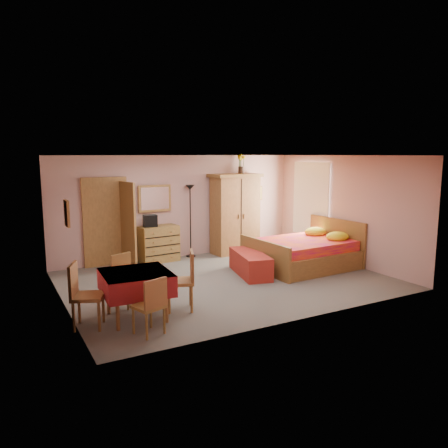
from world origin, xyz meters
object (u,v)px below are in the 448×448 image
sunflower_vase (241,164)px  dining_table (136,295)px  wall_mirror (155,198)px  floor_lamp (190,221)px  bed (302,245)px  chair_south (148,306)px  chest_of_drawers (159,244)px  wardrobe (235,214)px  bench (250,264)px  chair_west (88,296)px  stereo (150,221)px  chair_east (180,281)px  chair_north (129,280)px

sunflower_vase → dining_table: (-4.01, -3.47, -1.99)m
wall_mirror → floor_lamp: bearing=-8.5°
bed → chair_south: 4.84m
chair_south → chest_of_drawers: bearing=49.4°
chest_of_drawers → wardrobe: bearing=-6.4°
chest_of_drawers → sunflower_vase: size_ratio=1.84×
wardrobe → bench: size_ratio=1.44×
bench → chair_west: chair_west is taller
stereo → chest_of_drawers: bearing=5.0°
bench → chest_of_drawers: bearing=122.8°
wardrobe → chair_south: bearing=-136.6°
chair_west → chair_east: 1.53m
bench → chair_south: size_ratio=1.70×
stereo → chair_north: (-1.36, -2.75, -0.58)m
sunflower_vase → chair_east: (-3.24, -3.44, -1.87)m
bed → chair_west: (-5.14, -1.30, -0.03)m
floor_lamp → bed: floor_lamp is taller
floor_lamp → chair_south: bearing=-121.4°
chest_of_drawers → wardrobe: wardrobe is taller
wall_mirror → chair_west: (-2.40, -3.65, -1.05)m
chest_of_drawers → chair_north: 3.19m
sunflower_vase → wardrobe: bearing=-154.6°
chair_east → dining_table: bearing=113.3°
sunflower_vase → chair_north: 5.22m
floor_lamp → chair_south: 4.97m
floor_lamp → bed: bearing=-50.6°
bench → dining_table: size_ratio=1.41×
wardrobe → sunflower_vase: bearing=22.0°
wardrobe → chair_east: wardrobe is taller
wall_mirror → chair_south: 4.77m
wardrobe → chair_north: bearing=-147.2°
stereo → floor_lamp: (1.12, 0.12, -0.11)m
sunflower_vase → bed: bearing=-80.5°
floor_lamp → chair_west: size_ratio=1.85×
bench → chair_east: 2.58m
chest_of_drawers → dining_table: bearing=-120.4°
bench → chair_north: size_ratio=1.63×
sunflower_vase → bench: size_ratio=0.35×
stereo → chair_east: 3.47m
floor_lamp → wardrobe: size_ratio=0.88×
floor_lamp → stereo: bearing=-173.7°
dining_table → stereo: bearing=67.3°
chair_west → bed: bearing=127.1°
bed → chair_east: bearing=-163.3°
chest_of_drawers → chair_west: chair_west is taller
chest_of_drawers → chair_east: size_ratio=0.93×
chest_of_drawers → bed: bed is taller
stereo → wardrobe: size_ratio=0.15×
floor_lamp → chair_west: bearing=-133.0°
bed → dining_table: size_ratio=2.20×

